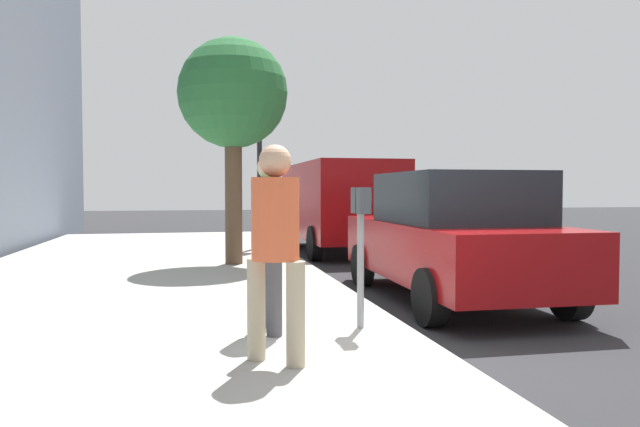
% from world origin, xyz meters
% --- Properties ---
extents(ground_plane, '(80.00, 80.00, 0.00)m').
position_xyz_m(ground_plane, '(0.00, 0.00, 0.00)').
color(ground_plane, '#2B2B2D').
rests_on(ground_plane, ground).
extents(sidewalk_slab, '(28.00, 6.00, 0.15)m').
position_xyz_m(sidewalk_slab, '(0.00, 3.00, 0.07)').
color(sidewalk_slab, '#A8A59E').
rests_on(sidewalk_slab, ground_plane).
extents(parking_meter, '(0.36, 0.12, 1.41)m').
position_xyz_m(parking_meter, '(0.16, 0.50, 1.17)').
color(parking_meter, gray).
rests_on(parking_meter, sidewalk_slab).
extents(pedestrian_at_meter, '(0.53, 0.38, 1.73)m').
position_xyz_m(pedestrian_at_meter, '(0.20, 1.40, 1.17)').
color(pedestrian_at_meter, '#47474C').
rests_on(pedestrian_at_meter, sidewalk_slab).
extents(pedestrian_bystander, '(0.40, 0.43, 1.74)m').
position_xyz_m(pedestrian_bystander, '(-0.85, 1.50, 1.17)').
color(pedestrian_bystander, tan).
rests_on(pedestrian_bystander, sidewalk_slab).
extents(parked_sedan_near, '(4.43, 2.03, 1.77)m').
position_xyz_m(parked_sedan_near, '(2.02, -1.35, 0.89)').
color(parked_sedan_near, maroon).
rests_on(parked_sedan_near, ground_plane).
extents(parked_van_far, '(5.21, 2.14, 2.18)m').
position_xyz_m(parked_van_far, '(8.57, -1.35, 1.26)').
color(parked_van_far, maroon).
rests_on(parked_van_far, ground_plane).
extents(street_tree, '(2.04, 2.04, 4.20)m').
position_xyz_m(street_tree, '(5.57, 1.40, 3.28)').
color(street_tree, brown).
rests_on(street_tree, sidewalk_slab).
extents(traffic_signal, '(0.24, 0.44, 3.60)m').
position_xyz_m(traffic_signal, '(8.49, 0.49, 2.58)').
color(traffic_signal, black).
rests_on(traffic_signal, sidewalk_slab).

